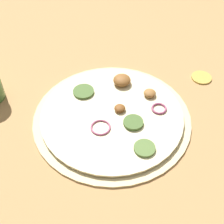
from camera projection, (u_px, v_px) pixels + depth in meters
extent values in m
plane|color=tan|center=(112.00, 118.00, 0.61)|extent=(3.00, 3.00, 0.00)
cylinder|color=beige|center=(112.00, 117.00, 0.61)|extent=(0.31, 0.31, 0.01)
cylinder|color=beige|center=(112.00, 115.00, 0.61)|extent=(0.28, 0.28, 0.00)
cylinder|color=#47662D|center=(133.00, 123.00, 0.59)|extent=(0.04, 0.04, 0.01)
ellipsoid|color=brown|center=(122.00, 80.00, 0.66)|extent=(0.04, 0.04, 0.02)
ellipsoid|color=brown|center=(119.00, 107.00, 0.61)|extent=(0.02, 0.02, 0.01)
cylinder|color=#567538|center=(146.00, 147.00, 0.55)|extent=(0.04, 0.04, 0.01)
ellipsoid|color=#996633|center=(148.00, 92.00, 0.64)|extent=(0.02, 0.02, 0.01)
torus|color=#A34C70|center=(101.00, 127.00, 0.58)|extent=(0.04, 0.04, 0.00)
torus|color=#934266|center=(159.00, 109.00, 0.61)|extent=(0.03, 0.03, 0.00)
cylinder|color=#47662D|center=(83.00, 92.00, 0.65)|extent=(0.04, 0.04, 0.01)
cylinder|color=gold|center=(202.00, 77.00, 0.70)|extent=(0.05, 0.05, 0.01)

